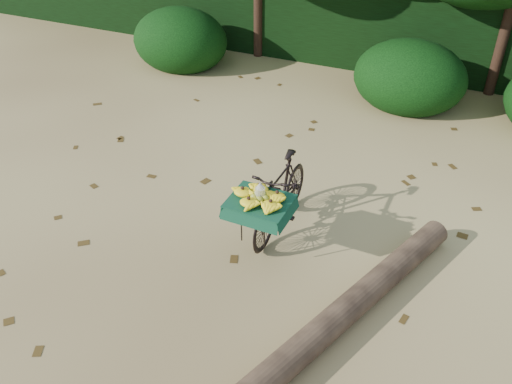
% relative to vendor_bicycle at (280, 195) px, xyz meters
% --- Properties ---
extents(ground, '(80.00, 80.00, 0.00)m').
position_rel_vendor_bicycle_xyz_m(ground, '(-0.76, -0.23, -0.48)').
color(ground, tan).
rests_on(ground, ground).
extents(vendor_bicycle, '(0.68, 1.66, 0.94)m').
position_rel_vendor_bicycle_xyz_m(vendor_bicycle, '(0.00, 0.00, 0.00)').
color(vendor_bicycle, black).
rests_on(vendor_bicycle, ground).
extents(fallen_log, '(1.70, 3.81, 0.29)m').
position_rel_vendor_bicycle_xyz_m(fallen_log, '(1.09, -1.35, -0.34)').
color(fallen_log, brown).
rests_on(fallen_log, ground).
extents(hedge_backdrop, '(26.00, 1.80, 1.80)m').
position_rel_vendor_bicycle_xyz_m(hedge_backdrop, '(-0.76, 6.07, 0.42)').
color(hedge_backdrop, black).
rests_on(hedge_backdrop, ground).
extents(bush_clumps, '(8.80, 1.70, 0.90)m').
position_rel_vendor_bicycle_xyz_m(bush_clumps, '(-0.26, 4.07, -0.03)').
color(bush_clumps, black).
rests_on(bush_clumps, ground).
extents(leaf_litter, '(7.00, 7.30, 0.01)m').
position_rel_vendor_bicycle_xyz_m(leaf_litter, '(-0.76, 0.42, -0.47)').
color(leaf_litter, '#453112').
rests_on(leaf_litter, ground).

